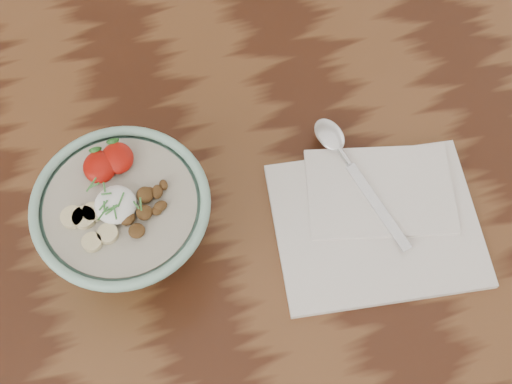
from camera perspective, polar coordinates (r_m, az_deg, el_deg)
table at (r=89.98cm, az=-5.52°, el=-7.12°), size 160.00×90.00×75.00cm
breakfast_bowl at (r=76.93cm, az=-10.36°, el=-2.18°), size 18.48×18.48×12.09cm
napkin at (r=83.12cm, az=9.66°, el=-2.03°), size 25.70×22.29×1.42cm
spoon at (r=85.01cm, az=6.83°, el=3.20°), size 5.92×19.25×1.01cm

